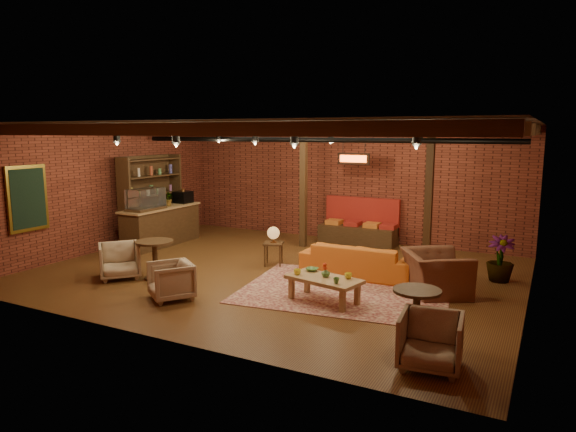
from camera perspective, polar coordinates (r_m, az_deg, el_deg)
The scene contains 29 objects.
floor at distance 11.30m, azimuth -1.33°, elevation -6.26°, with size 10.00×10.00×0.00m, color #401F10.
ceiling at distance 10.88m, azimuth -1.40°, elevation 10.19°, with size 10.00×8.00×0.02m, color black.
wall_back at distance 14.58m, azimuth 6.26°, elevation 3.62°, with size 10.00×0.02×3.20m, color maroon.
wall_front at distance 7.76m, azimuth -15.77°, elevation -1.69°, with size 10.00×0.02×3.20m, color maroon.
wall_left at distance 14.07m, azimuth -19.52°, elevation 2.94°, with size 0.02×8.00×3.20m, color maroon.
wall_right at distance 9.64m, azimuth 25.65°, elevation -0.17°, with size 0.02×8.00×3.20m, color maroon.
ceiling_beams at distance 10.88m, azimuth -1.40°, elevation 9.56°, with size 9.80×6.40×0.22m, color #322010, non-canonical shape.
ceiling_pipe at distance 12.31m, azimuth 2.25°, elevation 8.46°, with size 0.12×0.12×9.60m, color black.
post_left at distance 13.55m, azimuth 1.73°, elevation 3.24°, with size 0.16×0.16×3.20m, color #322010.
post_right at distance 11.87m, azimuth 15.37°, elevation 2.05°, with size 0.16×0.16×3.20m, color #322010.
service_counter at distance 14.26m, azimuth -13.94°, elevation 0.03°, with size 0.80×2.50×1.60m, color #322010, non-canonical shape.
plant_counter at distance 14.29m, azimuth -13.17°, elevation 1.78°, with size 0.35×0.39×0.30m, color #337F33.
shelving_hutch at distance 14.54m, azimuth -14.92°, elevation 1.76°, with size 0.52×2.00×2.40m, color #322010, non-canonical shape.
chalkboard_menu at distance 12.57m, azimuth -26.95°, elevation 1.75°, with size 0.08×0.96×1.46m, color black.
banquette at distance 14.11m, azimuth 7.78°, elevation -1.11°, with size 2.10×0.70×1.00m, color maroon, non-canonical shape.
service_sign at distance 13.48m, azimuth 7.30°, elevation 6.34°, with size 0.86×0.06×0.30m, color #FF5A19.
ceiling_spotlights at distance 10.88m, azimuth -1.39°, elevation 8.40°, with size 6.40×4.40×0.28m, color black, non-canonical shape.
rug at distance 10.07m, azimuth 6.32°, elevation -8.25°, with size 3.87×2.96×0.01m, color maroon.
sofa at distance 11.02m, azimuth 7.84°, elevation -4.88°, with size 2.38×0.93×0.70m, color #C65E1B.
coffee_table at distance 9.30m, azimuth 3.98°, elevation -7.11°, with size 1.45×0.93×0.71m.
side_table_lamp at distance 11.74m, azimuth -1.63°, elevation -2.23°, with size 0.55×0.55×0.90m.
round_table_left at distance 11.04m, azimuth -14.58°, elevation -4.01°, with size 0.78×0.78×0.81m.
armchair_a at distance 11.33m, azimuth -18.22°, elevation -4.55°, with size 0.80×0.75×0.82m, color beige.
armchair_b at distance 9.69m, azimuth -12.88°, elevation -6.83°, with size 0.74×0.69×0.76m, color beige.
armchair_right at distance 10.10m, azimuth 16.13°, elevation -5.36°, with size 1.24×0.80×1.08m, color brown.
side_table_book at distance 10.36m, azimuth 15.99°, elevation -5.62°, with size 0.52×0.52×0.48m.
round_table_right at distance 7.73m, azimuth 14.09°, elevation -9.80°, with size 0.69×0.69×0.81m.
armchair_far at distance 7.05m, azimuth 15.56°, elevation -12.98°, with size 0.78×0.73×0.80m, color beige.
plant_tall at distance 11.20m, azimuth 22.82°, elevation 0.32°, with size 1.60×1.60×2.85m, color #4C7F4C.
Camera 1 is at (5.26, -9.53, 3.04)m, focal length 32.00 mm.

